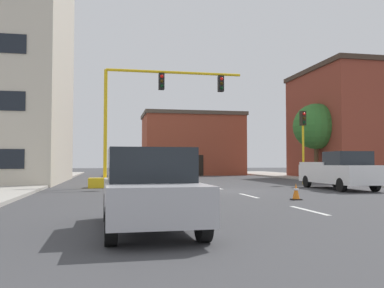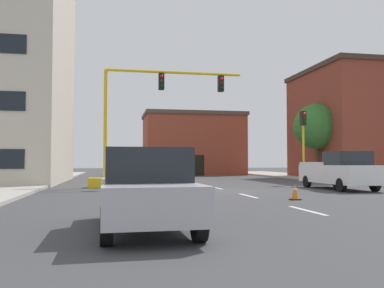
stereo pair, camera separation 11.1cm
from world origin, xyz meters
TOP-DOWN VIEW (x-y plane):
  - ground_plane at (0.00, 0.00)m, footprint 160.00×160.00m
  - sidewalk_left at (-12.29, 8.00)m, footprint 6.00×56.00m
  - sidewalk_right at (12.29, 8.00)m, footprint 6.00×56.00m
  - lane_stripe_seg_1 at (0.00, -8.50)m, footprint 0.16×2.40m
  - lane_stripe_seg_2 at (0.00, -3.00)m, footprint 0.16×2.40m
  - lane_stripe_seg_3 at (0.00, 2.50)m, footprint 0.16×2.40m
  - building_brick_center at (3.20, 26.30)m, footprint 11.17×7.40m
  - building_row_right at (16.82, 13.10)m, footprint 11.71×10.32m
  - traffic_signal_gantry at (-5.03, 3.94)m, footprint 8.91×1.20m
  - traffic_light_pole_right at (6.54, 5.13)m, footprint 0.32×0.47m
  - tree_right_mid at (10.71, 11.29)m, footprint 3.76×3.76m
  - pickup_truck_white at (6.06, 0.01)m, footprint 2.07×5.42m
  - sedan_silver_near_left at (-5.02, -11.11)m, footprint 1.96×4.54m
  - traffic_cone_roadside_a at (-2.03, 0.87)m, footprint 0.36×0.36m
  - traffic_cone_roadside_b at (1.15, -5.19)m, footprint 0.36×0.36m
  - traffic_cone_roadside_c at (-3.25, -0.90)m, footprint 0.36×0.36m

SIDE VIEW (x-z plane):
  - ground_plane at x=0.00m, z-range 0.00..0.00m
  - lane_stripe_seg_1 at x=0.00m, z-range 0.00..0.01m
  - lane_stripe_seg_2 at x=0.00m, z-range 0.00..0.01m
  - lane_stripe_seg_3 at x=0.00m, z-range 0.00..0.01m
  - sidewalk_left at x=-12.29m, z-range 0.00..0.14m
  - sidewalk_right at x=12.29m, z-range 0.00..0.14m
  - traffic_cone_roadside_b at x=1.15m, z-range -0.01..0.63m
  - traffic_cone_roadside_c at x=-3.25m, z-range -0.01..0.72m
  - traffic_cone_roadside_a at x=-2.03m, z-range -0.01..0.73m
  - sedan_silver_near_left at x=-5.02m, z-range 0.02..1.76m
  - pickup_truck_white at x=6.06m, z-range -0.02..1.97m
  - traffic_signal_gantry at x=-5.03m, z-range -1.18..5.65m
  - building_brick_center at x=3.20m, z-range 0.01..6.98m
  - traffic_light_pole_right at x=6.54m, z-range 1.13..5.93m
  - tree_right_mid at x=10.71m, z-range 1.23..7.50m
  - building_row_right at x=16.82m, z-range 0.01..9.68m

